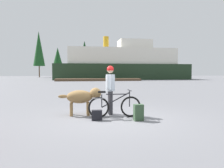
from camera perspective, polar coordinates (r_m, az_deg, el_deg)
ground_plane at (r=7.02m, az=0.61°, el=-9.04°), size 160.00×160.00×0.00m
bicycle at (r=7.12m, az=0.63°, el=-5.80°), size 1.74×0.44×0.90m
person_cyclist at (r=7.57m, az=-0.45°, el=-0.33°), size 0.32×0.53×1.70m
dog at (r=7.53m, az=-7.67°, el=-3.33°), size 1.46×0.53×0.94m
backpack at (r=6.73m, az=6.96°, el=-7.42°), size 0.29×0.21×0.50m
handbag_pannier at (r=6.76m, az=-4.00°, el=-8.16°), size 0.33×0.20×0.31m
dock_pier at (r=37.14m, az=-3.58°, el=1.14°), size 14.39×2.42×0.40m
ferry_boat at (r=45.10m, az=2.70°, el=5.12°), size 27.08×7.30×8.69m
pine_tree_far_left at (r=65.82m, az=-18.60°, el=8.75°), size 3.23×3.23×13.02m
pine_tree_center at (r=62.87m, az=-7.21°, el=7.90°), size 3.27×3.27×10.34m
pine_tree_far_right at (r=69.59m, az=9.74°, el=7.23°), size 3.36×3.36×10.41m
pine_tree_mid_back at (r=69.97m, az=-14.03°, el=6.56°), size 3.49×3.49×9.09m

